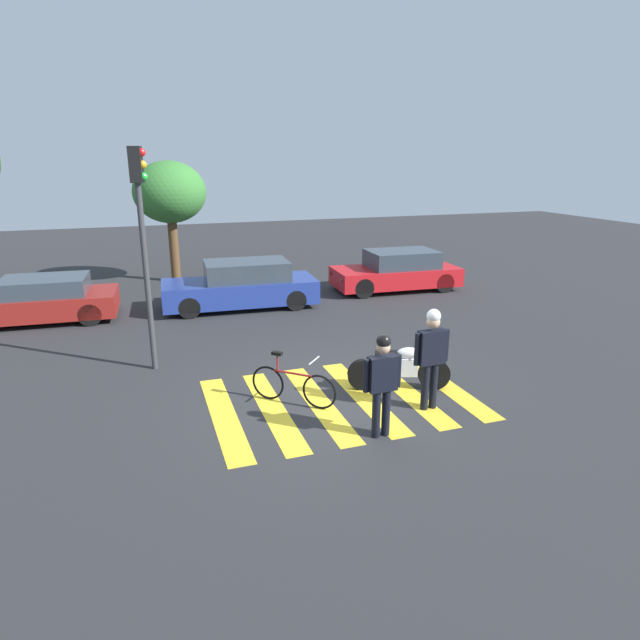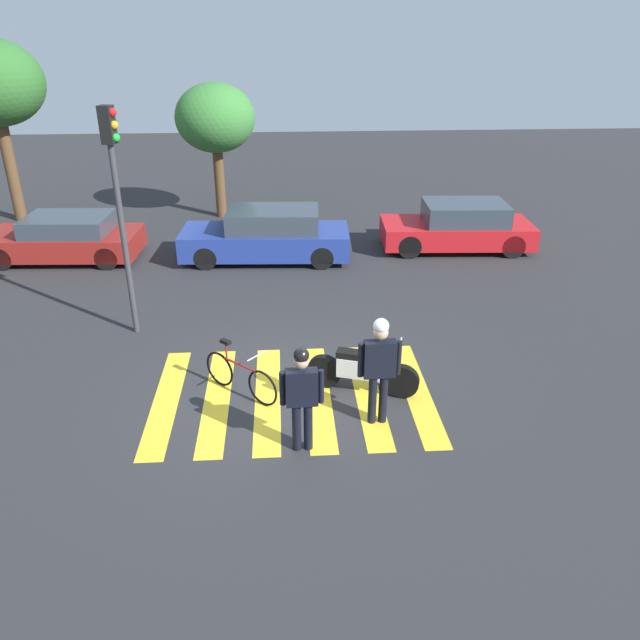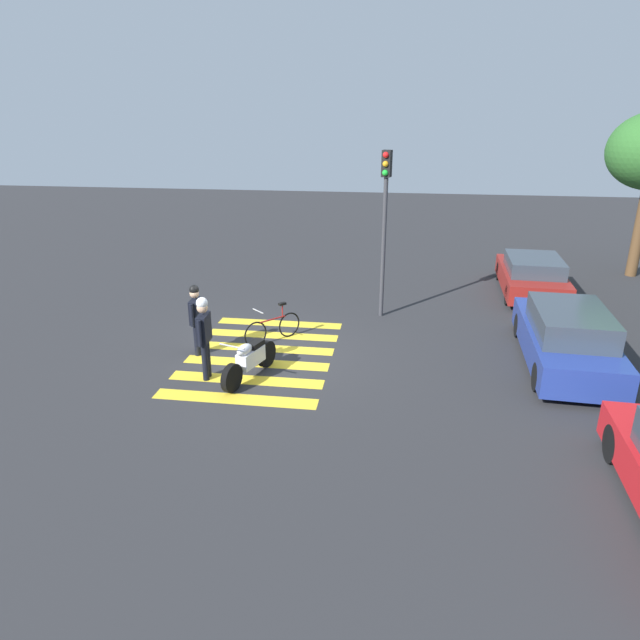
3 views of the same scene
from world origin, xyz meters
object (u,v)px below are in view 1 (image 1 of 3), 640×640
police_motorcycle (399,368)px  car_blue_hatchback (242,286)px  officer_on_foot (431,351)px  car_maroon_wagon (40,300)px  leaning_bicycle (293,385)px  car_red_convertible (397,271)px  officer_by_motorcycle (382,378)px  traffic_light_pole (143,227)px

police_motorcycle → car_blue_hatchback: (-1.76, 7.14, 0.23)m
officer_on_foot → car_maroon_wagon: (-7.56, 8.46, -0.52)m
police_motorcycle → car_maroon_wagon: car_maroon_wagon is taller
police_motorcycle → leaning_bicycle: bearing=179.0°
officer_on_foot → car_red_convertible: officer_on_foot is taller
car_red_convertible → officer_on_foot: bearing=-113.0°
police_motorcycle → leaning_bicycle: (-2.18, 0.04, -0.08)m
officer_by_motorcycle → car_maroon_wagon: (-6.29, 9.11, -0.43)m
car_maroon_wagon → car_blue_hatchback: car_blue_hatchback is taller
car_red_convertible → traffic_light_pole: bearing=-149.3°
police_motorcycle → leaning_bicycle: size_ratio=1.50×
officer_on_foot → car_blue_hatchback: size_ratio=0.41×
officer_by_motorcycle → car_red_convertible: size_ratio=0.40×
leaning_bicycle → officer_by_motorcycle: size_ratio=0.74×
leaning_bicycle → officer_on_foot: 2.63m
officer_by_motorcycle → car_blue_hatchback: (-0.63, 8.75, -0.35)m
car_blue_hatchback → car_red_convertible: bearing=5.8°
car_blue_hatchback → traffic_light_pole: (-2.79, -4.41, 2.43)m
leaning_bicycle → car_maroon_wagon: 9.13m
police_motorcycle → officer_on_foot: 1.18m
traffic_light_pole → car_maroon_wagon: bearing=121.0°
officer_by_motorcycle → car_maroon_wagon: bearing=124.6°
police_motorcycle → officer_on_foot: size_ratio=1.04×
leaning_bicycle → traffic_light_pole: size_ratio=0.28×
officer_by_motorcycle → car_maroon_wagon: size_ratio=0.42×
car_maroon_wagon → car_blue_hatchback: bearing=-3.7°
police_motorcycle → car_blue_hatchback: car_blue_hatchback is taller
leaning_bicycle → car_blue_hatchback: 7.12m
leaning_bicycle → car_maroon_wagon: bearing=125.1°
car_red_convertible → traffic_light_pole: (-8.37, -4.97, 2.45)m
car_maroon_wagon → leaning_bicycle: bearing=-54.9°
car_red_convertible → police_motorcycle: bearing=-116.4°
officer_on_foot → officer_by_motorcycle: (-1.27, -0.65, -0.09)m
leaning_bicycle → car_red_convertible: 9.73m
leaning_bicycle → police_motorcycle: bearing=-1.0°
officer_by_motorcycle → traffic_light_pole: (-3.42, 4.34, 2.08)m
police_motorcycle → car_maroon_wagon: (-7.42, 7.50, 0.15)m
police_motorcycle → officer_by_motorcycle: (-1.13, -1.61, 0.58)m
officer_on_foot → traffic_light_pole: traffic_light_pole is taller
police_motorcycle → leaning_bicycle: 2.18m
officer_on_foot → car_blue_hatchback: (-1.90, 8.10, -0.45)m
car_blue_hatchback → police_motorcycle: bearing=-76.1°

